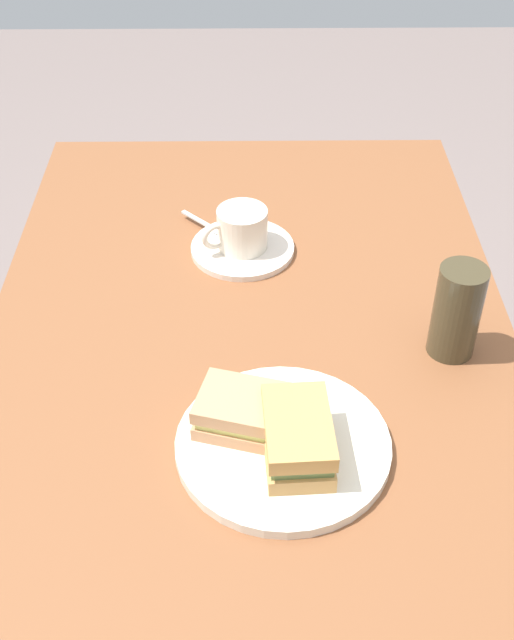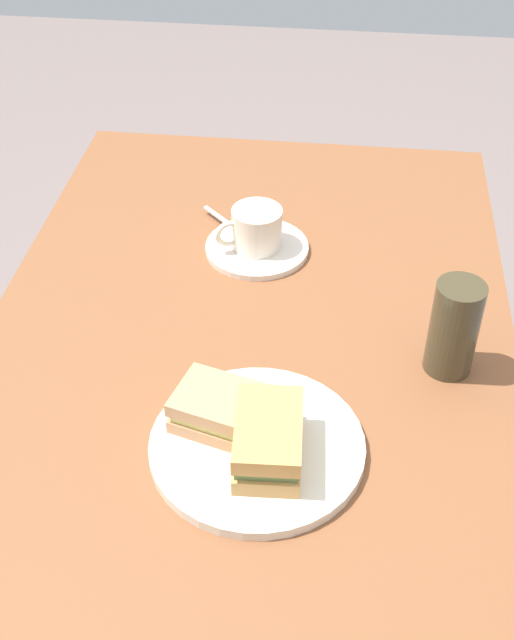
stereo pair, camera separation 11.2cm
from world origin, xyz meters
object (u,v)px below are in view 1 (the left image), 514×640
(sandwich_plate, at_px, (280,445))
(coffee_cup, at_px, (238,228))
(sandwich_front, at_px, (294,437))
(sandwich_back, at_px, (244,413))
(drinking_glass, at_px, (454,311))
(dining_table, at_px, (248,376))
(spoon, at_px, (207,226))
(coffee_saucer, at_px, (240,249))

(sandwich_plate, relative_size, coffee_cup, 2.52)
(sandwich_plate, distance_m, sandwich_front, 0.04)
(sandwich_back, relative_size, drinking_glass, 1.06)
(dining_table, bearing_deg, sandwich_front, -168.62)
(sandwich_plate, xyz_separation_m, coffee_cup, (0.41, 0.05, 0.04))
(sandwich_plate, bearing_deg, coffee_cup, 7.11)
(sandwich_back, distance_m, spoon, 0.45)
(coffee_cup, xyz_separation_m, spoon, (0.05, 0.05, -0.03))
(spoon, bearing_deg, sandwich_front, -166.27)
(sandwich_back, xyz_separation_m, drinking_glass, (0.15, -0.28, 0.03))
(drinking_glass, bearing_deg, sandwich_plate, 126.88)
(dining_table, bearing_deg, sandwich_plate, -171.22)
(sandwich_back, height_order, drinking_glass, drinking_glass)
(dining_table, distance_m, sandwich_back, 0.28)
(coffee_saucer, height_order, spoon, spoon)
(coffee_cup, bearing_deg, coffee_saucer, -63.29)
(coffee_saucer, xyz_separation_m, coffee_cup, (-0.00, 0.00, 0.04))
(sandwich_front, xyz_separation_m, sandwich_back, (0.04, 0.06, -0.01))
(coffee_saucer, bearing_deg, drinking_glass, -129.73)
(spoon, bearing_deg, sandwich_back, -172.28)
(sandwich_front, bearing_deg, coffee_saucer, 8.59)
(sandwich_back, bearing_deg, drinking_glass, -61.33)
(dining_table, relative_size, spoon, 13.51)
(sandwich_plate, bearing_deg, sandwich_back, 60.59)
(coffee_saucer, relative_size, drinking_glass, 1.21)
(drinking_glass, bearing_deg, coffee_saucer, 50.27)
(sandwich_back, relative_size, coffee_cup, 1.39)
(sandwich_plate, bearing_deg, drinking_glass, -53.12)
(dining_table, xyz_separation_m, coffee_saucer, (0.16, 0.01, 0.13))
(sandwich_back, relative_size, spoon, 1.83)
(dining_table, height_order, drinking_glass, drinking_glass)
(dining_table, distance_m, drinking_glass, 0.34)
(sandwich_back, distance_m, drinking_glass, 0.32)
(sandwich_back, relative_size, coffee_saucer, 0.88)
(sandwich_plate, bearing_deg, dining_table, 8.78)
(sandwich_front, bearing_deg, coffee_cup, 8.83)
(coffee_saucer, relative_size, coffee_cup, 1.59)
(drinking_glass, bearing_deg, spoon, 49.44)
(sandwich_front, distance_m, coffee_saucer, 0.44)
(sandwich_plate, height_order, coffee_saucer, sandwich_plate)
(coffee_saucer, bearing_deg, spoon, 45.32)
(coffee_cup, bearing_deg, sandwich_front, -171.17)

